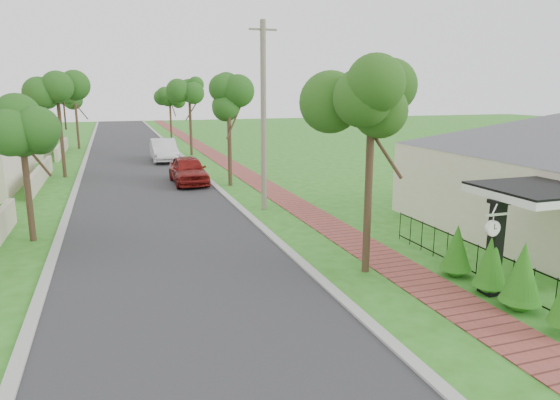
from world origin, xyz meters
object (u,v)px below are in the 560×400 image
porch_post (494,252)px  parked_car_red (188,170)px  near_tree (372,105)px  parked_car_white (164,150)px  utility_pole (263,117)px  station_clock (493,227)px

porch_post → parked_car_red: 18.99m
near_tree → parked_car_white: bearing=97.1°
utility_pole → station_clock: (2.40, -11.40, -2.15)m
porch_post → utility_pole: utility_pole is taller
parked_car_white → station_clock: bearing=-79.6°
utility_pole → station_clock: size_ratio=12.24×
near_tree → utility_pole: size_ratio=0.75×
station_clock → porch_post: bearing=39.2°
utility_pole → station_clock: bearing=-78.1°
porch_post → utility_pole: 11.76m
porch_post → parked_car_white: porch_post is taller
parked_car_red → station_clock: 19.28m
porch_post → station_clock: size_ratio=3.82×
near_tree → station_clock: 4.49m
porch_post → station_clock: (-0.49, -0.40, 0.83)m
parked_car_white → station_clock: (5.06, -28.53, 1.13)m
porch_post → station_clock: bearing=-140.8°
porch_post → parked_car_red: bearing=105.8°
parked_car_red → near_tree: near_tree is taller
near_tree → utility_pole: bearing=93.7°
parked_car_red → utility_pole: bearing=-73.2°
utility_pole → station_clock: utility_pole is taller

